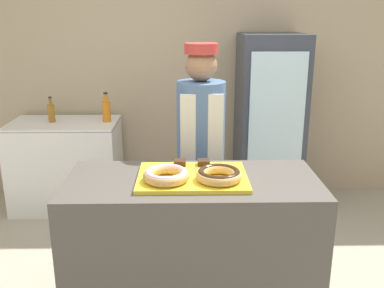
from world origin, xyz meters
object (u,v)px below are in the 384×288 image
(serving_tray, at_px, (192,177))
(brownie_back_right, at_px, (204,162))
(baker_person, at_px, (201,154))
(bottle_orange, at_px, (106,110))
(donut_chocolate_glaze, at_px, (219,174))
(brownie_back_left, at_px, (180,163))
(beverage_fridge, at_px, (269,124))
(chest_freezer, at_px, (67,164))
(donut_light_glaze, at_px, (166,175))
(bottle_amber, at_px, (51,112))

(serving_tray, relative_size, brownie_back_right, 8.63)
(baker_person, bearing_deg, brownie_back_right, -90.07)
(bottle_orange, bearing_deg, donut_chocolate_glaze, -62.95)
(brownie_back_right, bearing_deg, brownie_back_left, 180.00)
(brownie_back_right, relative_size, bottle_orange, 0.25)
(serving_tray, height_order, beverage_fridge, beverage_fridge)
(brownie_back_right, relative_size, beverage_fridge, 0.04)
(baker_person, height_order, bottle_orange, baker_person)
(donut_chocolate_glaze, xyz_separation_m, brownie_back_right, (-0.07, 0.25, -0.02))
(brownie_back_right, xyz_separation_m, bottle_orange, (-0.87, 1.59, -0.02))
(chest_freezer, relative_size, bottle_orange, 3.64)
(donut_light_glaze, relative_size, bottle_orange, 0.91)
(brownie_back_left, relative_size, bottle_amber, 0.29)
(donut_chocolate_glaze, xyz_separation_m, baker_person, (-0.07, 0.74, -0.12))
(chest_freezer, bearing_deg, donut_chocolate_glaze, -53.26)
(donut_light_glaze, bearing_deg, brownie_back_left, 73.94)
(beverage_fridge, bearing_deg, chest_freezer, 179.81)
(bottle_orange, bearing_deg, brownie_back_left, -65.56)
(beverage_fridge, distance_m, bottle_orange, 1.58)
(serving_tray, relative_size, chest_freezer, 0.60)
(donut_light_glaze, relative_size, beverage_fridge, 0.15)
(brownie_back_left, distance_m, bottle_orange, 1.75)
(bottle_amber, xyz_separation_m, bottle_orange, (0.53, 0.01, 0.01))
(chest_freezer, distance_m, bottle_amber, 0.54)
(chest_freezer, bearing_deg, beverage_fridge, -0.19)
(baker_person, bearing_deg, serving_tray, -96.33)
(donut_chocolate_glaze, distance_m, chest_freezer, 2.35)
(serving_tray, relative_size, baker_person, 0.37)
(serving_tray, distance_m, brownie_back_left, 0.19)
(brownie_back_right, xyz_separation_m, beverage_fridge, (0.70, 1.56, -0.15))
(serving_tray, height_order, baker_person, baker_person)
(brownie_back_right, distance_m, chest_freezer, 2.11)
(baker_person, relative_size, beverage_fridge, 0.99)
(chest_freezer, xyz_separation_m, bottle_orange, (0.42, 0.02, 0.54))
(donut_light_glaze, bearing_deg, donut_chocolate_glaze, 0.00)
(chest_freezer, relative_size, bottle_amber, 4.20)
(serving_tray, bearing_deg, beverage_fridge, 65.90)
(donut_light_glaze, bearing_deg, baker_person, 73.54)
(beverage_fridge, bearing_deg, brownie_back_left, -118.52)
(brownie_back_right, xyz_separation_m, bottle_amber, (-1.40, 1.58, -0.03))
(brownie_back_left, bearing_deg, donut_chocolate_glaze, -49.16)
(donut_chocolate_glaze, relative_size, bottle_amber, 1.05)
(brownie_back_left, bearing_deg, baker_person, 73.33)
(brownie_back_left, xyz_separation_m, bottle_amber, (-1.25, 1.58, -0.03))
(serving_tray, xyz_separation_m, bottle_amber, (-1.32, 1.76, -0.01))
(donut_light_glaze, distance_m, brownie_back_right, 0.33)
(brownie_back_left, height_order, chest_freezer, brownie_back_left)
(brownie_back_left, distance_m, chest_freezer, 2.02)
(chest_freezer, bearing_deg, brownie_back_right, -50.63)
(donut_light_glaze, height_order, bottle_orange, bottle_orange)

